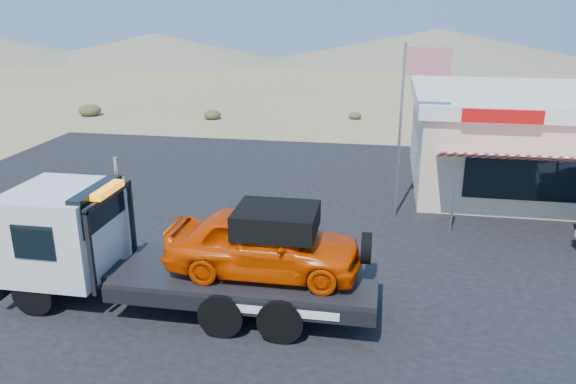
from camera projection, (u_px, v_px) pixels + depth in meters
The scene contains 7 objects.
ground at pixel (234, 261), 16.57m from camera, with size 120.00×120.00×0.00m, color #968155.
asphalt_lot at pixel (314, 227), 19.03m from camera, with size 32.00×24.00×0.02m, color black.
tow_truck at pixel (180, 246), 13.65m from camera, with size 9.01×2.67×3.01m.
jerky_store at pixel (543, 140), 22.58m from camera, with size 10.40×9.97×3.90m.
flagpole at pixel (408, 112), 18.75m from camera, with size 1.55×0.10×6.00m.
desert_scrub at pixel (7, 150), 27.69m from camera, with size 23.35×31.52×0.79m.
distant_hills at pixel (274, 48), 68.99m from camera, with size 126.00×48.00×4.20m.
Camera 1 is at (4.18, -14.53, 7.25)m, focal length 35.00 mm.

